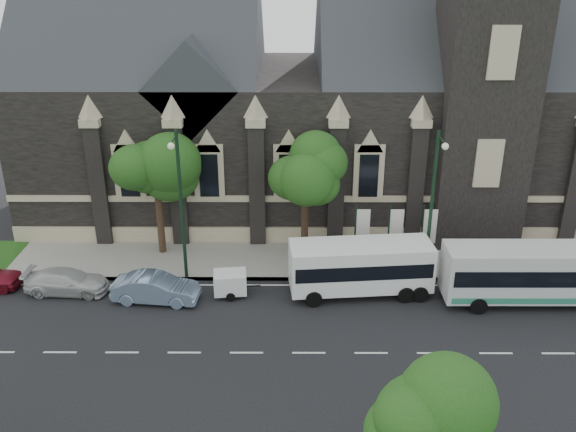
{
  "coord_description": "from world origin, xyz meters",
  "views": [
    {
      "loc": [
        2.09,
        -24.67,
        17.94
      ],
      "look_at": [
        1.98,
        6.0,
        4.58
      ],
      "focal_mm": 38.64,
      "sensor_mm": 36.0,
      "label": 1
    }
  ],
  "objects_px": {
    "street_lamp_mid": "(180,199)",
    "car_far_white": "(67,282)",
    "shuttle_bus": "(361,265)",
    "box_trailer": "(230,282)",
    "tour_coach": "(549,273)",
    "tree_walk_left": "(160,167)",
    "banner_flag_center": "(393,230)",
    "sedan": "(156,288)",
    "tree_park_east": "(420,410)",
    "banner_flag_right": "(427,230)",
    "banner_flag_left": "(360,230)",
    "street_lamp_near": "(433,200)",
    "tree_walk_right": "(309,166)"
  },
  "relations": [
    {
      "from": "banner_flag_center",
      "to": "box_trailer",
      "type": "distance_m",
      "value": 10.3
    },
    {
      "from": "banner_flag_center",
      "to": "car_far_white",
      "type": "xyz_separation_m",
      "value": [
        -18.74,
        -3.3,
        -1.71
      ]
    },
    {
      "from": "street_lamp_near",
      "to": "banner_flag_right",
      "type": "xyz_separation_m",
      "value": [
        0.29,
        1.91,
        -2.73
      ]
    },
    {
      "from": "tree_walk_right",
      "to": "banner_flag_right",
      "type": "height_order",
      "value": "tree_walk_right"
    },
    {
      "from": "street_lamp_near",
      "to": "tree_walk_left",
      "type": "bearing_deg",
      "value": 167.13
    },
    {
      "from": "banner_flag_center",
      "to": "shuttle_bus",
      "type": "bearing_deg",
      "value": -124.43
    },
    {
      "from": "tree_park_east",
      "to": "street_lamp_mid",
      "type": "xyz_separation_m",
      "value": [
        -10.18,
        16.42,
        0.49
      ]
    },
    {
      "from": "tree_park_east",
      "to": "banner_flag_right",
      "type": "relative_size",
      "value": 1.57
    },
    {
      "from": "sedan",
      "to": "tree_walk_left",
      "type": "bearing_deg",
      "value": 10.75
    },
    {
      "from": "street_lamp_near",
      "to": "box_trailer",
      "type": "xyz_separation_m",
      "value": [
        -11.24,
        -1.67,
        -4.32
      ]
    },
    {
      "from": "box_trailer",
      "to": "street_lamp_near",
      "type": "bearing_deg",
      "value": 2.54
    },
    {
      "from": "banner_flag_left",
      "to": "tour_coach",
      "type": "distance_m",
      "value": 10.68
    },
    {
      "from": "tree_walk_left",
      "to": "banner_flag_center",
      "type": "height_order",
      "value": "tree_walk_left"
    },
    {
      "from": "sedan",
      "to": "box_trailer",
      "type": "bearing_deg",
      "value": -75.3
    },
    {
      "from": "banner_flag_center",
      "to": "tour_coach",
      "type": "bearing_deg",
      "value": -28.79
    },
    {
      "from": "street_lamp_near",
      "to": "shuttle_bus",
      "type": "distance_m",
      "value": 5.4
    },
    {
      "from": "street_lamp_mid",
      "to": "car_far_white",
      "type": "distance_m",
      "value": 7.96
    },
    {
      "from": "box_trailer",
      "to": "sedan",
      "type": "relative_size",
      "value": 0.56
    },
    {
      "from": "tree_walk_left",
      "to": "street_lamp_near",
      "type": "xyz_separation_m",
      "value": [
        15.8,
        -3.61,
        -0.62
      ]
    },
    {
      "from": "sedan",
      "to": "car_far_white",
      "type": "xyz_separation_m",
      "value": [
        -5.18,
        0.91,
        -0.1
      ]
    },
    {
      "from": "banner_flag_left",
      "to": "banner_flag_right",
      "type": "xyz_separation_m",
      "value": [
        4.0,
        0.0,
        0.0
      ]
    },
    {
      "from": "tree_park_east",
      "to": "sedan",
      "type": "distance_m",
      "value": 18.57
    },
    {
      "from": "shuttle_bus",
      "to": "box_trailer",
      "type": "height_order",
      "value": "shuttle_bus"
    },
    {
      "from": "tree_walk_left",
      "to": "tour_coach",
      "type": "relative_size",
      "value": 0.68
    },
    {
      "from": "car_far_white",
      "to": "sedan",
      "type": "bearing_deg",
      "value": -97.21
    },
    {
      "from": "street_lamp_near",
      "to": "banner_flag_right",
      "type": "bearing_deg",
      "value": 81.44
    },
    {
      "from": "banner_flag_center",
      "to": "tree_park_east",
      "type": "bearing_deg",
      "value": -96.57
    },
    {
      "from": "sedan",
      "to": "car_far_white",
      "type": "relative_size",
      "value": 1.02
    },
    {
      "from": "tree_walk_right",
      "to": "banner_flag_right",
      "type": "relative_size",
      "value": 1.95
    },
    {
      "from": "box_trailer",
      "to": "sedan",
      "type": "bearing_deg",
      "value": -176.89
    },
    {
      "from": "street_lamp_near",
      "to": "street_lamp_mid",
      "type": "distance_m",
      "value": 14.0
    },
    {
      "from": "tree_walk_left",
      "to": "car_far_white",
      "type": "height_order",
      "value": "tree_walk_left"
    },
    {
      "from": "car_far_white",
      "to": "tree_walk_left",
      "type": "bearing_deg",
      "value": -40.14
    },
    {
      "from": "box_trailer",
      "to": "banner_flag_center",
      "type": "bearing_deg",
      "value": 14.66
    },
    {
      "from": "street_lamp_near",
      "to": "banner_flag_center",
      "type": "distance_m",
      "value": 3.74
    },
    {
      "from": "tree_walk_right",
      "to": "street_lamp_near",
      "type": "relative_size",
      "value": 0.87
    },
    {
      "from": "banner_flag_left",
      "to": "tree_walk_left",
      "type": "bearing_deg",
      "value": 171.98
    },
    {
      "from": "street_lamp_near",
      "to": "sedan",
      "type": "height_order",
      "value": "street_lamp_near"
    },
    {
      "from": "shuttle_bus",
      "to": "box_trailer",
      "type": "distance_m",
      "value": 7.33
    },
    {
      "from": "tree_walk_right",
      "to": "tree_walk_left",
      "type": "bearing_deg",
      "value": -179.94
    },
    {
      "from": "shuttle_bus",
      "to": "car_far_white",
      "type": "distance_m",
      "value": 16.51
    },
    {
      "from": "street_lamp_near",
      "to": "street_lamp_mid",
      "type": "height_order",
      "value": "same"
    },
    {
      "from": "tree_park_east",
      "to": "box_trailer",
      "type": "xyz_separation_m",
      "value": [
        -7.42,
        14.75,
        -3.83
      ]
    },
    {
      "from": "tree_walk_left",
      "to": "shuttle_bus",
      "type": "relative_size",
      "value": 0.95
    },
    {
      "from": "street_lamp_mid",
      "to": "banner_flag_right",
      "type": "bearing_deg",
      "value": 7.6
    },
    {
      "from": "tree_walk_right",
      "to": "box_trailer",
      "type": "xyz_separation_m",
      "value": [
        -4.45,
        -5.29,
        -5.03
      ]
    },
    {
      "from": "banner_flag_left",
      "to": "box_trailer",
      "type": "relative_size",
      "value": 1.51
    },
    {
      "from": "tree_walk_right",
      "to": "box_trailer",
      "type": "bearing_deg",
      "value": -130.1
    },
    {
      "from": "tree_walk_right",
      "to": "street_lamp_mid",
      "type": "xyz_separation_m",
      "value": [
        -7.21,
        -3.62,
        -0.71
      ]
    },
    {
      "from": "tour_coach",
      "to": "box_trailer",
      "type": "height_order",
      "value": "tour_coach"
    }
  ]
}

